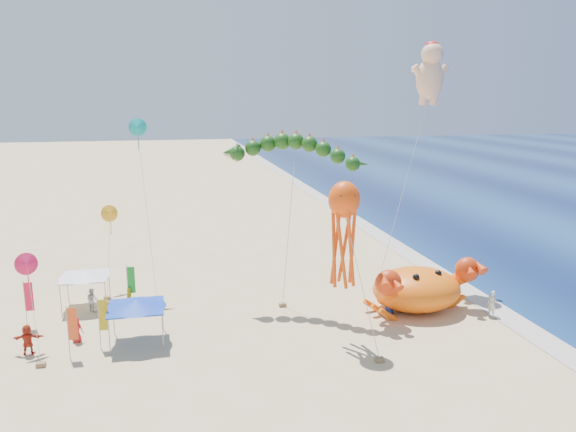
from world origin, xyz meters
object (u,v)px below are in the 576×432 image
Objects in this scene: octopus_kite at (344,226)px; canopy_white at (85,274)px; dragon_kite at (292,155)px; canopy_blue at (136,304)px; crab_inflatable at (417,288)px; cherub_kite at (430,72)px.

octopus_kite reaches higher than canopy_white.
dragon_kite is 3.32× the size of canopy_blue.
cherub_kite is at bearing 62.78° from crab_inflatable.
dragon_kite is 1.20× the size of octopus_kite.
canopy_blue is at bearing -160.39° from cherub_kite.
cherub_kite reaches higher than crab_inflatable.
cherub_kite is at bearing 19.61° from canopy_blue.
octopus_kite is (-6.62, -3.56, 5.54)m from crab_inflatable.
crab_inflatable is 9.34m from octopus_kite.
crab_inflatable is 2.43× the size of canopy_white.
octopus_kite is at bearing -151.73° from crab_inflatable.
octopus_kite is at bearing -29.99° from canopy_white.
canopy_blue is (-22.21, -7.91, -13.95)m from cherub_kite.
canopy_blue is at bearing -176.41° from crab_inflatable.
octopus_kite is 13.22m from canopy_blue.
octopus_kite reaches higher than canopy_blue.
crab_inflatable is 16.60m from cherub_kite.
dragon_kite is 16.70m from canopy_white.
dragon_kite is at bearing 159.87° from crab_inflatable.
dragon_kite is 0.63× the size of cherub_kite.
canopy_blue is (-10.53, -4.19, -8.25)m from dragon_kite.
octopus_kite is 2.84× the size of canopy_white.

